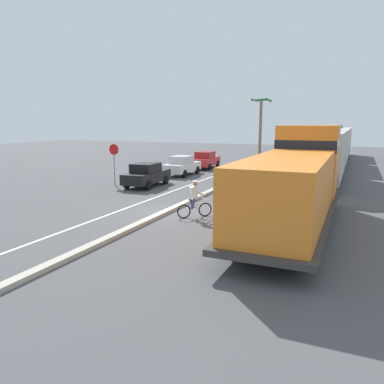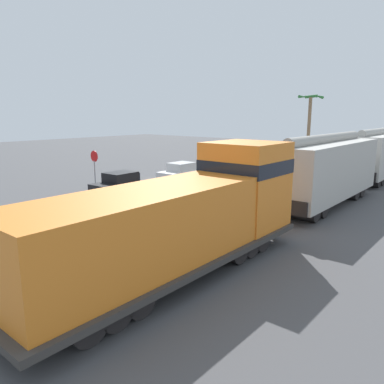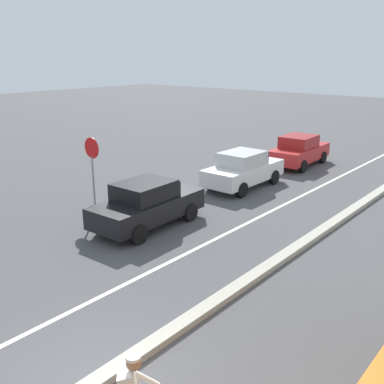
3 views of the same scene
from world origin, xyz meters
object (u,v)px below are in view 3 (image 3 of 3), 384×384
object	(u,v)px
parked_car_black	(147,204)
parked_car_red	(299,150)
stop_sign	(92,161)
parked_car_white	(243,169)

from	to	relation	value
parked_car_black	parked_car_red	xyz separation A→B (m)	(-0.16, 11.39, 0.00)
parked_car_red	stop_sign	world-z (taller)	stop_sign
parked_car_black	parked_car_red	distance (m)	11.39
parked_car_black	parked_car_white	world-z (taller)	same
parked_car_black	parked_car_red	size ratio (longest dim) A/B	1.00
parked_car_white	stop_sign	distance (m)	6.96
stop_sign	parked_car_black	bearing A→B (deg)	9.07
parked_car_red	stop_sign	bearing A→B (deg)	-100.62
parked_car_black	stop_sign	bearing A→B (deg)	-170.93
parked_car_red	stop_sign	xyz separation A→B (m)	(-2.21, -11.77, 1.21)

